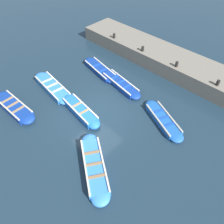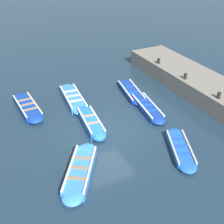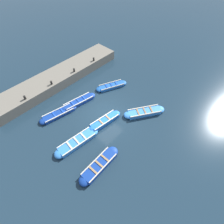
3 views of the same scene
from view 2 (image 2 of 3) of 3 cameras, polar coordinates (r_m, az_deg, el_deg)
The scene contains 12 objects.
ground_plane at distance 15.97m, azimuth -1.13°, elevation -3.29°, with size 120.00×120.00×0.00m, color #1C303F.
boat_end_of_row at distance 18.68m, azimuth -7.14°, elevation 2.48°, with size 1.28×4.03×0.41m.
boat_stern_in at distance 14.77m, azimuth 12.39°, elevation -6.58°, with size 2.09×3.42×0.35m.
boat_near_quay at distance 17.68m, azimuth 6.47°, elevation 0.79°, with size 1.29×3.74×0.40m.
boat_far_corner at distance 16.21m, azimuth -3.89°, elevation -1.94°, with size 1.11×3.44×0.46m.
boat_inner_gap at distance 19.42m, azimuth 3.49°, elevation 3.73°, with size 1.43×3.70×0.36m.
boat_bow_out at distance 18.20m, azimuth -15.20°, elevation 0.82°, with size 1.02×3.75×0.44m.
boat_centre at distance 13.24m, azimuth -5.81°, elevation -10.72°, with size 2.83×3.69×0.42m.
quay_wall at distance 19.42m, azimuth 17.95°, elevation 3.43°, with size 2.75×14.57×1.04m.
bollard_mid_north at distance 17.58m, azimuth 18.96°, elevation 2.90°, with size 0.20×0.20×0.35m, color black.
bollard_mid_south at distance 19.40m, azimuth 13.26°, elevation 6.40°, with size 0.20×0.20×0.35m, color black.
bollard_south at distance 21.44m, azimuth 8.53°, elevation 9.22°, with size 0.20×0.20×0.35m, color black.
Camera 2 is at (-5.75, -11.96, 8.87)m, focal length 50.00 mm.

